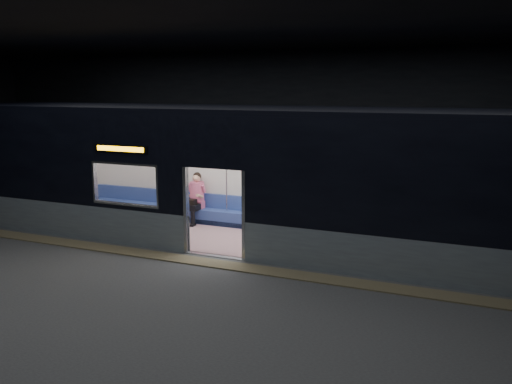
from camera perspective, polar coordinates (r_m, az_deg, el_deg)
The scene contains 7 objects.
station_floor at distance 11.71m, azimuth -6.69°, elevation -8.24°, with size 24.00×14.00×0.01m, color #47494C.
station_envelope at distance 11.06m, azimuth -7.12°, elevation 10.02°, with size 24.00×14.00×5.00m.
tactile_strip at distance 12.15m, azimuth -5.40°, elevation -7.38°, with size 22.80×0.50×0.03m, color #8C7F59.
metro_car at distance 13.47m, azimuth -1.54°, elevation 2.50°, with size 18.00×3.04×3.35m.
passenger at distance 15.37m, azimuth -6.35°, elevation -0.36°, with size 0.44×0.74×1.43m.
handbag at distance 15.20m, azimuth -6.86°, elevation -1.02°, with size 0.27×0.23×0.14m, color black.
transit_map at distance 13.82m, azimuth 13.57°, elevation 0.82°, with size 0.97×0.03×0.63m, color white.
Camera 1 is at (5.51, -9.58, 3.85)m, focal length 38.00 mm.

